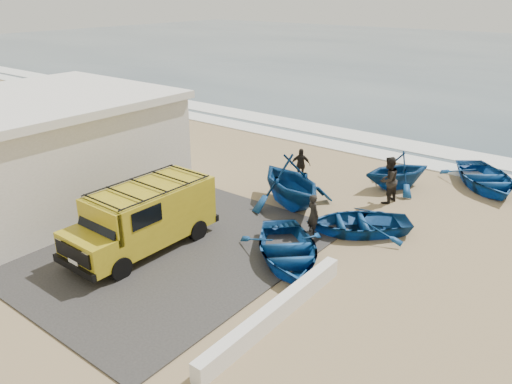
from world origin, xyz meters
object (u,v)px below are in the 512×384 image
Objects in this scene: boat_near_right at (358,222)px; boat_mid_left at (291,181)px; boat_near_left at (287,249)px; fisherman_front at (313,215)px; fisherman_middle at (388,180)px; boat_far_right at (486,178)px; building at (41,148)px; parapet at (275,312)px; van at (145,216)px; boat_far_left at (397,170)px; fisherman_back at (300,165)px.

boat_near_right is 3.41m from boat_mid_left.
boat_near_left is 2.64× the size of fisherman_front.
fisherman_middle is (-0.33, 3.21, 0.59)m from boat_near_right.
boat_far_right reaches higher than boat_near_left.
boat_near_left reaches higher than boat_near_right.
boat_near_left is at bearing 9.36° from building.
parapet is 7.76m from boat_mid_left.
van is at bearing -169.28° from boat_mid_left.
boat_far_left is (4.41, 10.42, -0.37)m from van.
boat_far_right is at bearing 60.36° from van.
boat_near_left is 2.19m from fisherman_front.
boat_mid_left is at bearing 33.41° from building.
boat_near_left is at bearing -94.33° from fisherman_back.
van is 1.21× the size of boat_far_right.
boat_near_left is at bearing -119.54° from boat_mid_left.
fisherman_back is (-6.89, -4.36, 0.33)m from boat_far_right.
parapet is at bearing 17.02° from fisherman_middle.
building is 1.57× the size of parapet.
boat_near_right is at bearing -71.94° from boat_mid_left.
boat_near_left is at bearing -53.80° from boat_near_right.
boat_mid_left is (-3.30, 0.55, 0.66)m from boat_near_right.
building is at bearing 45.18° from fisherman_front.
boat_far_right is at bearing 82.85° from parapet.
parapet is at bearing 136.02° from fisherman_front.
van is 9.87m from fisherman_middle.
fisherman_back is (-4.48, 3.07, 0.39)m from boat_near_right.
boat_far_left is at bearing 45.12° from boat_near_left.
boat_near_right is at bearing 23.20° from building.
van is at bearing -81.34° from boat_far_left.
van is (-5.81, 0.61, 0.92)m from parapet.
parapet is at bearing -51.14° from boat_far_left.
van reaches higher than fisherman_middle.
boat_mid_left is at bearing -13.58° from fisherman_front.
parapet is 3.21m from boat_near_left.
van is 7.50m from boat_near_right.
van reaches higher than fisherman_back.
boat_mid_left is 2.69m from fisherman_front.
building is at bearing 175.42° from parapet.
parapet is 10.51m from fisherman_back.
boat_near_left is 7.30m from fisherman_back.
boat_mid_left is 2.04× the size of fisherman_middle.
fisherman_front is (3.89, 4.32, -0.44)m from van.
boat_far_right is 8.16m from fisherman_back.
boat_far_right is at bearing 122.71° from boat_near_right.
boat_mid_left is 5.15m from boat_far_left.
building is 12.94m from boat_near_right.
parapet is 1.15× the size of van.
boat_far_right is (14.19, 12.48, -1.72)m from building.
boat_near_right is at bearing -144.44° from boat_far_right.
boat_far_left reaches higher than boat_near_right.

